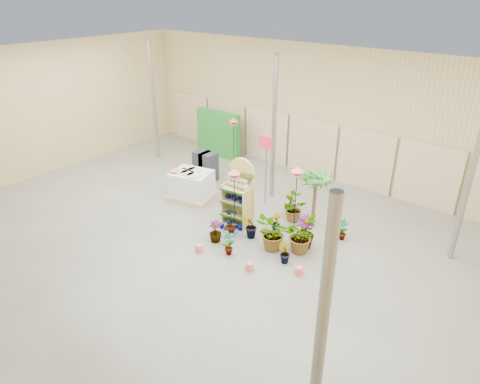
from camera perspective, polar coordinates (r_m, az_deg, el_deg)
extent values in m
cube|color=#5C5B51|center=(11.62, -5.86, -6.78)|extent=(15.00, 12.00, 0.10)
cube|color=white|center=(9.93, -7.09, 16.16)|extent=(15.00, 12.00, 0.10)
cube|color=tan|center=(15.18, 10.15, 10.46)|extent=(15.00, 0.10, 4.50)
cube|color=tan|center=(16.57, -25.53, 9.65)|extent=(0.10, 12.00, 4.50)
cylinder|color=gray|center=(5.39, 10.29, -21.97)|extent=(0.14, 0.14, 4.50)
cylinder|color=gray|center=(16.70, -11.45, 11.76)|extent=(0.14, 0.14, 4.50)
cylinder|color=gray|center=(11.15, 28.39, 1.90)|extent=(0.14, 0.14, 4.50)
cylinder|color=gray|center=(13.09, 4.54, 8.29)|extent=(0.14, 0.14, 4.50)
cube|color=tan|center=(18.95, -6.50, 9.86)|extent=(1.90, 0.06, 2.00)
cube|color=tan|center=(17.63, -1.83, 8.78)|extent=(1.90, 0.06, 2.00)
cube|color=tan|center=(16.46, 3.50, 7.47)|extent=(1.90, 0.06, 2.00)
cube|color=tan|center=(15.45, 9.55, 5.90)|extent=(1.90, 0.06, 2.00)
cube|color=tan|center=(14.65, 16.31, 4.06)|extent=(1.90, 0.06, 2.00)
cube|color=tan|center=(14.09, 23.70, 1.97)|extent=(1.90, 0.06, 2.00)
cube|color=tan|center=(12.17, 0.21, -0.59)|extent=(0.82, 0.16, 1.54)
cylinder|color=tan|center=(11.85, 0.22, 2.74)|extent=(0.82, 0.16, 0.81)
cube|color=tan|center=(12.24, -0.48, -3.05)|extent=(0.82, 0.53, 0.04)
cube|color=#0F3819|center=(12.09, -1.16, -3.46)|extent=(0.78, 0.11, 0.05)
cube|color=tan|center=(12.05, -0.49, -1.36)|extent=(0.82, 0.53, 0.04)
cube|color=#0F3819|center=(11.90, -1.18, -1.75)|extent=(0.78, 0.11, 0.05)
cube|color=tan|center=(11.87, -0.50, 0.38)|extent=(0.82, 0.53, 0.04)
cube|color=#0F3819|center=(11.71, -1.20, 0.01)|extent=(0.78, 0.11, 0.05)
cube|color=tan|center=(12.31, -1.88, -1.21)|extent=(0.08, 0.45, 1.17)
cube|color=tan|center=(11.88, 0.96, -2.29)|extent=(0.08, 0.45, 1.17)
sphere|color=#BFB89B|center=(12.02, -1.33, 1.26)|extent=(0.16, 0.16, 0.16)
sphere|color=#BFB89B|center=(11.96, -1.34, 1.85)|extent=(0.13, 0.13, 0.13)
sphere|color=#BFB89B|center=(11.94, -0.84, 1.11)|extent=(0.17, 0.17, 0.17)
sphere|color=#BFB89B|center=(11.88, -0.84, 1.72)|extent=(0.13, 0.13, 0.13)
sphere|color=#BFB89B|center=(11.86, -0.33, 0.95)|extent=(0.18, 0.18, 0.18)
sphere|color=#BFB89B|center=(11.80, -0.33, 1.59)|extent=(0.13, 0.13, 0.13)
sphere|color=#BFB89B|center=(11.78, 0.18, 0.80)|extent=(0.19, 0.19, 0.19)
sphere|color=#BFB89B|center=(11.72, 0.18, 1.46)|extent=(0.13, 0.13, 0.13)
sphere|color=#BFB89B|center=(11.70, 0.69, 0.64)|extent=(0.20, 0.20, 0.20)
sphere|color=#BFB89B|center=(11.64, 0.70, 1.32)|extent=(0.13, 0.13, 0.13)
sphere|color=#00045D|center=(12.16, -1.60, -0.63)|extent=(0.14, 0.14, 0.14)
sphere|color=#00045D|center=(12.17, -0.85, -0.61)|extent=(0.14, 0.14, 0.14)
sphere|color=#00045D|center=(12.03, -0.76, -0.94)|extent=(0.14, 0.14, 0.14)
sphere|color=#00045D|center=(12.04, -0.01, -0.92)|extent=(0.14, 0.14, 0.14)
sphere|color=#00045D|center=(11.90, 0.10, -1.26)|extent=(0.14, 0.14, 0.14)
sphere|color=#00045D|center=(11.91, 0.86, -1.23)|extent=(0.14, 0.14, 0.14)
sphere|color=#00045D|center=(12.11, -2.45, -4.51)|extent=(0.15, 0.15, 0.15)
sphere|color=#00045D|center=(12.21, -1.37, -4.21)|extent=(0.15, 0.15, 0.15)
sphere|color=#00045D|center=(12.00, -1.76, -4.80)|extent=(0.15, 0.15, 0.15)
sphere|color=#00045D|center=(12.10, -0.67, -4.50)|extent=(0.15, 0.15, 0.15)
sphere|color=#00045D|center=(11.89, -1.05, -5.10)|extent=(0.15, 0.15, 0.15)
sphere|color=#00045D|center=(11.99, 0.04, -4.79)|extent=(0.15, 0.15, 0.15)
cube|color=tan|center=(13.80, -6.37, -0.57)|extent=(1.54, 1.38, 0.16)
cube|color=silver|center=(13.60, -6.46, 1.17)|extent=(1.40, 1.25, 0.76)
cylinder|color=#BFB791|center=(13.52, -7.85, 2.79)|extent=(0.43, 0.43, 0.04)
cylinder|color=#BFB791|center=(13.33, -7.04, 2.51)|extent=(0.43, 0.43, 0.04)
cylinder|color=#BFB791|center=(13.15, -6.21, 2.21)|extent=(0.43, 0.43, 0.04)
cylinder|color=#BFB791|center=(13.72, -6.87, 3.21)|extent=(0.43, 0.43, 0.04)
cylinder|color=#BFB791|center=(13.54, -6.06, 2.94)|extent=(0.43, 0.43, 0.04)
cube|color=black|center=(14.98, -4.17, 2.46)|extent=(0.50, 0.50, 0.50)
cube|color=black|center=(14.79, -4.23, 4.24)|extent=(0.50, 0.50, 0.50)
cube|color=black|center=(15.17, -5.00, 2.74)|extent=(0.50, 0.50, 0.50)
cube|color=black|center=(14.98, -5.07, 4.50)|extent=(0.50, 0.50, 0.50)
cube|color=#1F7325|center=(17.02, -2.91, 7.77)|extent=(2.00, 0.30, 1.80)
cylinder|color=gray|center=(13.05, 3.47, 2.88)|extent=(0.05, 0.05, 2.20)
cube|color=red|center=(12.70, 3.47, 6.56)|extent=(0.50, 0.03, 0.40)
cylinder|color=black|center=(11.77, -0.75, -1.46)|extent=(0.02, 0.02, 1.58)
cylinder|color=#D95F55|center=(11.43, -0.78, 2.05)|extent=(0.30, 0.30, 0.02)
cone|color=#D95F55|center=(11.36, -0.78, 2.83)|extent=(0.34, 0.34, 0.14)
cylinder|color=black|center=(11.62, 7.37, -1.65)|extent=(0.02, 0.02, 1.74)
cylinder|color=#D95F55|center=(11.24, 7.62, 2.28)|extent=(0.30, 0.30, 0.02)
cone|color=#D95F55|center=(11.18, 7.67, 3.07)|extent=(0.34, 0.34, 0.14)
cylinder|color=black|center=(15.90, -0.84, 6.18)|extent=(0.02, 0.02, 1.65)
cylinder|color=#D95F55|center=(15.64, -0.86, 9.03)|extent=(0.30, 0.30, 0.02)
cone|color=#D95F55|center=(15.59, -0.86, 9.62)|extent=(0.34, 0.34, 0.14)
cylinder|color=brown|center=(12.10, 9.82, -1.65)|extent=(0.10, 0.10, 1.35)
imported|color=#2D7225|center=(11.63, -1.29, -3.82)|extent=(0.55, 0.51, 0.87)
imported|color=#2D7225|center=(11.52, 1.30, -4.59)|extent=(0.48, 0.50, 0.71)
imported|color=#2D7225|center=(10.98, 4.41, -5.58)|extent=(0.96, 1.03, 0.96)
imported|color=#2D7225|center=(11.21, 8.62, -5.30)|extent=(0.70, 0.70, 0.89)
imported|color=#2D7225|center=(11.78, 13.48, -4.87)|extent=(0.35, 0.26, 0.63)
imported|color=#2D7225|center=(11.92, 4.77, -4.04)|extent=(0.38, 0.38, 0.54)
imported|color=#2D7225|center=(12.42, 6.98, -2.14)|extent=(0.83, 0.75, 0.79)
imported|color=#2D7225|center=(11.40, -3.32, -5.28)|extent=(0.47, 0.47, 0.61)
imported|color=#2D7225|center=(10.85, -1.58, -6.87)|extent=(0.36, 0.42, 0.66)
imported|color=#2D7225|center=(10.65, 5.90, -8.04)|extent=(0.34, 0.29, 0.56)
imported|color=#2D7225|center=(11.02, 7.98, -5.69)|extent=(1.01, 1.07, 0.95)
imported|color=#2D7225|center=(12.81, 6.75, -1.64)|extent=(0.50, 0.50, 0.63)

